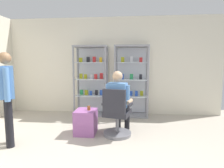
# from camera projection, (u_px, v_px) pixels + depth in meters

# --- Properties ---
(back_wall) EXTENTS (6.00, 0.10, 2.70)m
(back_wall) POSITION_uv_depth(u_px,v_px,m) (112.00, 66.00, 5.26)
(back_wall) COLOR silver
(back_wall) RESTS_ON ground
(display_cabinet_left) EXTENTS (0.90, 0.45, 1.90)m
(display_cabinet_left) POSITION_uv_depth(u_px,v_px,m) (92.00, 80.00, 5.12)
(display_cabinet_left) COLOR gray
(display_cabinet_left) RESTS_ON ground
(display_cabinet_right) EXTENTS (0.90, 0.45, 1.90)m
(display_cabinet_right) POSITION_uv_depth(u_px,v_px,m) (131.00, 81.00, 5.01)
(display_cabinet_right) COLOR gray
(display_cabinet_right) RESTS_ON ground
(office_chair) EXTENTS (0.61, 0.58, 0.96)m
(office_chair) POSITION_uv_depth(u_px,v_px,m) (117.00, 117.00, 3.63)
(office_chair) COLOR slate
(office_chair) RESTS_ON ground
(seated_shopkeeper) EXTENTS (0.55, 0.62, 1.29)m
(seated_shopkeeper) POSITION_uv_depth(u_px,v_px,m) (119.00, 99.00, 3.75)
(seated_shopkeeper) COLOR black
(seated_shopkeeper) RESTS_ON ground
(storage_crate) EXTENTS (0.41, 0.46, 0.49)m
(storage_crate) POSITION_uv_depth(u_px,v_px,m) (86.00, 122.00, 3.79)
(storage_crate) COLOR #9E599E
(storage_crate) RESTS_ON ground
(tea_glass) EXTENTS (0.07, 0.07, 0.09)m
(tea_glass) POSITION_uv_depth(u_px,v_px,m) (89.00, 108.00, 3.74)
(tea_glass) COLOR brown
(tea_glass) RESTS_ON storage_crate
(standing_customer) EXTENTS (0.39, 0.44, 1.63)m
(standing_customer) POSITION_uv_depth(u_px,v_px,m) (7.00, 93.00, 3.17)
(standing_customer) COLOR black
(standing_customer) RESTS_ON ground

